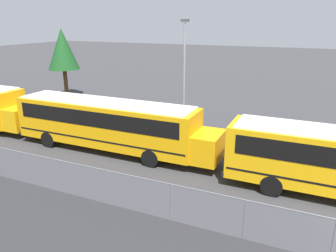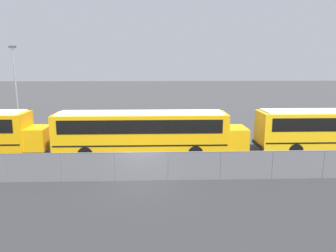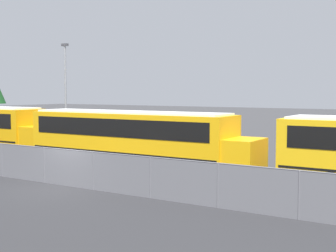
{
  "view_description": "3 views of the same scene",
  "coord_description": "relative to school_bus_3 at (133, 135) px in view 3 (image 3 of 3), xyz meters",
  "views": [
    {
      "loc": [
        -2.85,
        -11.03,
        8.11
      ],
      "look_at": [
        -10.55,
        6.15,
        2.01
      ],
      "focal_mm": 35.0,
      "sensor_mm": 36.0,
      "label": 1
    },
    {
      "loc": [
        0.86,
        -18.15,
        6.81
      ],
      "look_at": [
        1.74,
        6.41,
        1.97
      ],
      "focal_mm": 35.0,
      "sensor_mm": 36.0,
      "label": 2
    },
    {
      "loc": [
        15.2,
        -15.69,
        4.41
      ],
      "look_at": [
        2.43,
        4.85,
        2.58
      ],
      "focal_mm": 50.0,
      "sensor_mm": 36.0,
      "label": 3
    }
  ],
  "objects": [
    {
      "name": "fence",
      "position": [
        -0.05,
        -5.01,
        -1.08
      ],
      "size": [
        113.3,
        0.07,
        1.73
      ],
      "color": "#9EA0A5",
      "rests_on": "ground_plane"
    },
    {
      "name": "ground_plane",
      "position": [
        -0.05,
        -5.01,
        -1.96
      ],
      "size": [
        200.0,
        200.0,
        0.0
      ],
      "primitive_type": "plane",
      "color": "#38383A"
    },
    {
      "name": "school_bus_3",
      "position": [
        0.0,
        0.0,
        0.0
      ],
      "size": [
        13.9,
        2.59,
        3.28
      ],
      "color": "#EDA80F",
      "rests_on": "ground_plane"
    },
    {
      "name": "light_pole",
      "position": [
        -11.95,
        7.15,
        2.52
      ],
      "size": [
        0.6,
        0.24,
        8.2
      ],
      "color": "gray",
      "rests_on": "ground_plane"
    }
  ]
}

